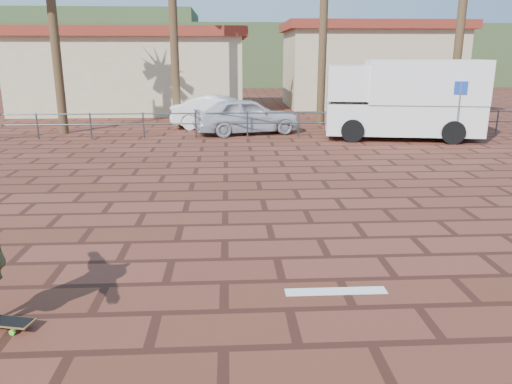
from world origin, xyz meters
TOP-DOWN VIEW (x-y plane):
  - ground at (0.00, 0.00)m, footprint 120.00×120.00m
  - paint_stripe at (0.70, -1.20)m, footprint 1.40×0.22m
  - guardrail at (0.00, 12.00)m, footprint 24.06×0.06m
  - building_west at (-6.00, 22.00)m, footprint 12.60×7.60m
  - building_east at (8.00, 24.00)m, footprint 10.60×6.60m
  - hill_front at (0.00, 50.00)m, footprint 70.00×18.00m
  - hill_back at (-22.00, 56.00)m, footprint 35.00×14.00m
  - campervan at (5.93, 11.49)m, footprint 6.01×3.30m
  - car_silver at (0.01, 13.00)m, footprint 4.56×2.72m
  - car_white at (-1.00, 14.44)m, footprint 4.46×2.21m
  - street_sign at (7.42, 10.00)m, footprint 0.45×0.13m

SIDE VIEW (x-z plane):
  - ground at x=0.00m, z-range 0.00..0.00m
  - paint_stripe at x=0.70m, z-range 0.00..0.01m
  - guardrail at x=0.00m, z-range 0.18..1.18m
  - car_white at x=-1.00m, z-range 0.00..1.41m
  - car_silver at x=0.01m, z-range 0.00..1.45m
  - campervan at x=5.93m, z-range 0.08..3.03m
  - street_sign at x=7.42m, z-range 0.44..2.68m
  - building_west at x=-6.00m, z-range 0.03..4.53m
  - building_east at x=8.00m, z-range 0.04..5.04m
  - hill_front at x=0.00m, z-range 0.00..6.00m
  - hill_back at x=-22.00m, z-range 0.00..8.00m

